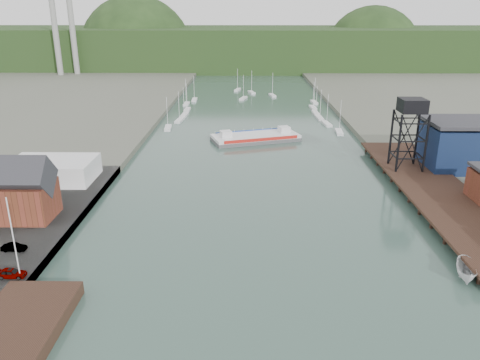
{
  "coord_description": "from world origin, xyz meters",
  "views": [
    {
      "loc": [
        -2.0,
        -45.65,
        36.18
      ],
      "look_at": [
        -3.14,
        43.71,
        4.0
      ],
      "focal_mm": 35.0,
      "sensor_mm": 36.0,
      "label": 1
    }
  ],
  "objects_px": {
    "car_west_a": "(11,273)",
    "harbor_building": "(17,194)",
    "lift_tower": "(412,110)",
    "motorboat": "(466,271)",
    "chain_ferry": "(256,137)"
  },
  "relations": [
    {
      "from": "lift_tower",
      "to": "motorboat",
      "type": "bearing_deg",
      "value": -96.86
    },
    {
      "from": "harbor_building",
      "to": "chain_ferry",
      "type": "xyz_separation_m",
      "value": [
        42.9,
        59.57,
        -5.04
      ]
    },
    {
      "from": "car_west_a",
      "to": "harbor_building",
      "type": "bearing_deg",
      "value": 21.55
    },
    {
      "from": "harbor_building",
      "to": "motorboat",
      "type": "relative_size",
      "value": 1.82
    },
    {
      "from": "motorboat",
      "to": "chain_ferry",
      "type": "bearing_deg",
      "value": 128.15
    },
    {
      "from": "harbor_building",
      "to": "lift_tower",
      "type": "height_order",
      "value": "lift_tower"
    },
    {
      "from": "motorboat",
      "to": "harbor_building",
      "type": "bearing_deg",
      "value": -175.69
    },
    {
      "from": "harbor_building",
      "to": "car_west_a",
      "type": "relative_size",
      "value": 3.04
    },
    {
      "from": "motorboat",
      "to": "car_west_a",
      "type": "height_order",
      "value": "car_west_a"
    },
    {
      "from": "lift_tower",
      "to": "chain_ferry",
      "type": "xyz_separation_m",
      "value": [
        -34.1,
        31.57,
        -14.6
      ]
    },
    {
      "from": "chain_ferry",
      "to": "motorboat",
      "type": "distance_m",
      "value": 81.66
    },
    {
      "from": "harbor_building",
      "to": "chain_ferry",
      "type": "relative_size",
      "value": 0.45
    },
    {
      "from": "chain_ferry",
      "to": "motorboat",
      "type": "relative_size",
      "value": 4.08
    },
    {
      "from": "harbor_building",
      "to": "motorboat",
      "type": "height_order",
      "value": "harbor_building"
    },
    {
      "from": "chain_ferry",
      "to": "car_west_a",
      "type": "height_order",
      "value": "chain_ferry"
    }
  ]
}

